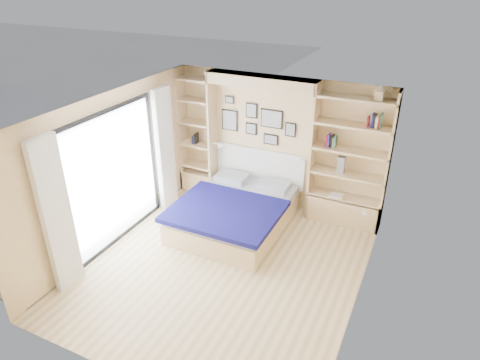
% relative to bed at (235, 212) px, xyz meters
% --- Properties ---
extents(ground, '(4.50, 4.50, 0.00)m').
position_rel_bed_xyz_m(ground, '(0.37, -1.13, -0.28)').
color(ground, '#DDC389').
rests_on(ground, ground).
extents(room_shell, '(4.50, 4.50, 4.50)m').
position_rel_bed_xyz_m(room_shell, '(-0.02, 0.39, 0.79)').
color(room_shell, '#E5C584').
rests_on(room_shell, ground).
extents(bed, '(1.80, 2.23, 1.07)m').
position_rel_bed_xyz_m(bed, '(0.00, 0.00, 0.00)').
color(bed, '#D8BA85').
rests_on(bed, ground).
extents(photo_gallery, '(1.48, 0.02, 0.82)m').
position_rel_bed_xyz_m(photo_gallery, '(-0.09, 1.09, 1.32)').
color(photo_gallery, black).
rests_on(photo_gallery, ground).
extents(reading_lamps, '(1.92, 0.12, 0.15)m').
position_rel_bed_xyz_m(reading_lamps, '(0.07, 0.87, 0.82)').
color(reading_lamps, silver).
rests_on(reading_lamps, ground).
extents(shelf_decor, '(3.50, 0.23, 2.03)m').
position_rel_bed_xyz_m(shelf_decor, '(1.46, 0.94, 1.41)').
color(shelf_decor, '#AB111C').
rests_on(shelf_decor, ground).
extents(deck, '(3.20, 4.00, 0.05)m').
position_rel_bed_xyz_m(deck, '(-3.23, -1.13, -0.28)').
color(deck, '#67594C').
rests_on(deck, ground).
extents(deck_chair, '(0.55, 0.81, 0.75)m').
position_rel_bed_xyz_m(deck_chair, '(-3.19, -0.11, 0.08)').
color(deck_chair, tan).
rests_on(deck_chair, ground).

